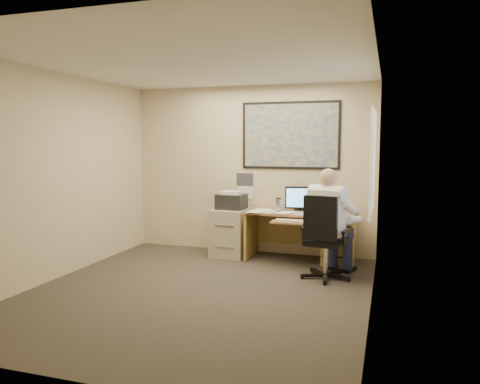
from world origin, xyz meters
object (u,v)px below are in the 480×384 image
(person, at_px, (327,224))
(desk, at_px, (323,233))
(office_chair, at_px, (326,255))
(filing_cabinet, at_px, (232,228))

(person, bearing_deg, desk, 120.96)
(desk, height_order, office_chair, office_chair)
(desk, bearing_deg, office_chair, -79.72)
(filing_cabinet, xyz_separation_m, office_chair, (1.61, -0.88, -0.11))
(desk, relative_size, filing_cabinet, 1.56)
(person, bearing_deg, office_chair, -62.15)
(filing_cabinet, bearing_deg, desk, 3.45)
(filing_cabinet, bearing_deg, person, -23.99)
(office_chair, height_order, person, person)
(desk, distance_m, person, 0.88)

